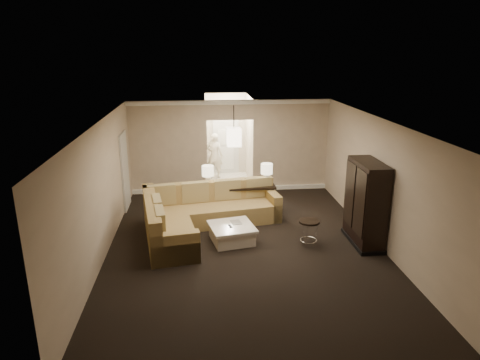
{
  "coord_description": "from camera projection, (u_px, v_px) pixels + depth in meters",
  "views": [
    {
      "loc": [
        -0.98,
        -8.63,
        4.25
      ],
      "look_at": [
        0.02,
        1.2,
        1.19
      ],
      "focal_mm": 32.0,
      "sensor_mm": 36.0,
      "label": 1
    }
  ],
  "objects": [
    {
      "name": "sectional_sofa",
      "position": [
        200.0,
        214.0,
        10.33
      ],
      "size": [
        3.49,
        3.08,
        1.01
      ],
      "rotation": [
        0.0,
        0.0,
        0.16
      ],
      "color": "brown",
      "rests_on": "ground"
    },
    {
      "name": "pendant_light",
      "position": [
        234.0,
        137.0,
        11.54
      ],
      "size": [
        0.38,
        0.38,
        1.09
      ],
      "color": "black",
      "rests_on": "ceiling"
    },
    {
      "name": "wall_back",
      "position": [
        230.0,
        146.0,
        12.94
      ],
      "size": [
        6.0,
        0.04,
        2.8
      ],
      "primitive_type": "cube",
      "color": "beige",
      "rests_on": "ground"
    },
    {
      "name": "drink_table",
      "position": [
        309.0,
        227.0,
        9.55
      ],
      "size": [
        0.46,
        0.46,
        0.58
      ],
      "rotation": [
        0.0,
        0.0,
        0.02
      ],
      "color": "black",
      "rests_on": "ground"
    },
    {
      "name": "person",
      "position": [
        215.0,
        153.0,
        14.4
      ],
      "size": [
        0.73,
        0.63,
        1.71
      ],
      "primitive_type": "imported",
      "rotation": [
        0.0,
        0.0,
        2.72
      ],
      "color": "beige",
      "rests_on": "ground"
    },
    {
      "name": "crown_molding",
      "position": [
        230.0,
        102.0,
        12.5
      ],
      "size": [
        6.0,
        0.1,
        0.12
      ],
      "primitive_type": "cube",
      "color": "white",
      "rests_on": "wall_back"
    },
    {
      "name": "wall_left",
      "position": [
        101.0,
        192.0,
        8.85
      ],
      "size": [
        0.04,
        8.0,
        2.8
      ],
      "primitive_type": "cube",
      "color": "beige",
      "rests_on": "ground"
    },
    {
      "name": "ground",
      "position": [
        245.0,
        247.0,
        9.55
      ],
      "size": [
        8.0,
        8.0,
        0.0
      ],
      "primitive_type": "plane",
      "color": "black",
      "rests_on": "ground"
    },
    {
      "name": "table_lamp_left",
      "position": [
        208.0,
        173.0,
        11.02
      ],
      "size": [
        0.31,
        0.31,
        0.59
      ],
      "color": "silver",
      "rests_on": "console_table"
    },
    {
      "name": "wall_front",
      "position": [
        281.0,
        286.0,
        5.34
      ],
      "size": [
        6.0,
        0.04,
        2.8
      ],
      "primitive_type": "cube",
      "color": "beige",
      "rests_on": "ground"
    },
    {
      "name": "foyer",
      "position": [
        227.0,
        141.0,
        14.25
      ],
      "size": [
        1.44,
        2.02,
        2.8
      ],
      "color": "silver",
      "rests_on": "ground"
    },
    {
      "name": "armoire",
      "position": [
        365.0,
        205.0,
        9.49
      ],
      "size": [
        0.57,
        1.32,
        1.91
      ],
      "color": "black",
      "rests_on": "ground"
    },
    {
      "name": "console_table",
      "position": [
        238.0,
        198.0,
        11.32
      ],
      "size": [
        2.01,
        0.51,
        0.77
      ],
      "rotation": [
        0.0,
        0.0,
        0.03
      ],
      "color": "black",
      "rests_on": "ground"
    },
    {
      "name": "table_lamp_right",
      "position": [
        267.0,
        171.0,
        11.21
      ],
      "size": [
        0.31,
        0.31,
        0.59
      ],
      "color": "silver",
      "rests_on": "console_table"
    },
    {
      "name": "baseboard",
      "position": [
        231.0,
        189.0,
        13.29
      ],
      "size": [
        6.0,
        0.1,
        0.12
      ],
      "primitive_type": "cube",
      "color": "white",
      "rests_on": "ground"
    },
    {
      "name": "wall_right",
      "position": [
        380.0,
        183.0,
        9.43
      ],
      "size": [
        0.04,
        8.0,
        2.8
      ],
      "primitive_type": "cube",
      "color": "beige",
      "rests_on": "ground"
    },
    {
      "name": "coffee_table",
      "position": [
        232.0,
        233.0,
        9.77
      ],
      "size": [
        1.14,
        1.14,
        0.41
      ],
      "rotation": [
        0.0,
        0.0,
        0.2
      ],
      "color": "white",
      "rests_on": "ground"
    },
    {
      "name": "ceiling",
      "position": [
        245.0,
        122.0,
        8.72
      ],
      "size": [
        6.0,
        8.0,
        0.02
      ],
      "primitive_type": "cube",
      "color": "silver",
      "rests_on": "wall_back"
    },
    {
      "name": "side_door",
      "position": [
        125.0,
        171.0,
        11.62
      ],
      "size": [
        0.05,
        0.9,
        2.1
      ],
      "primitive_type": "cube",
      "color": "silver",
      "rests_on": "ground"
    }
  ]
}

